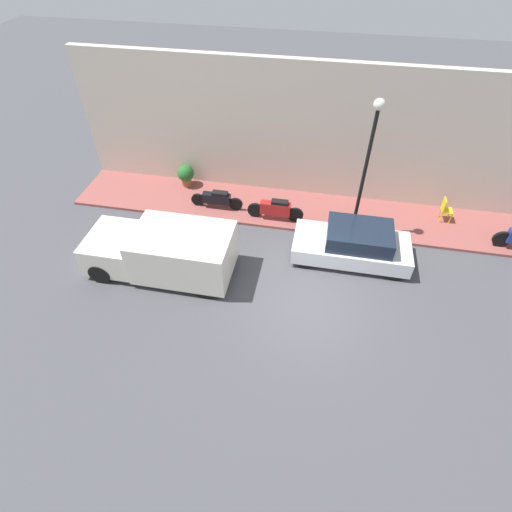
% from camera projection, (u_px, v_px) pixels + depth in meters
% --- Properties ---
extents(ground_plane, '(60.00, 60.00, 0.00)m').
position_uv_depth(ground_plane, '(305.00, 303.00, 12.28)').
color(ground_plane, '#47474C').
extents(sidewalk, '(2.48, 19.18, 0.11)m').
position_uv_depth(sidewalk, '(317.00, 212.00, 15.52)').
color(sidewalk, '#934C47').
rests_on(sidewalk, ground_plane).
extents(building_facade, '(0.30, 19.18, 5.20)m').
position_uv_depth(building_facade, '(327.00, 135.00, 14.75)').
color(building_facade, beige).
rests_on(building_facade, ground_plane).
extents(parked_car, '(1.72, 3.86, 1.32)m').
position_uv_depth(parked_car, '(353.00, 244.00, 13.31)').
color(parked_car, silver).
rests_on(parked_car, ground_plane).
extents(delivery_van, '(2.01, 4.71, 1.65)m').
position_uv_depth(delivery_van, '(162.00, 251.00, 12.74)').
color(delivery_van, silver).
rests_on(delivery_van, ground_plane).
extents(motorcycle_black, '(0.30, 2.04, 0.73)m').
position_uv_depth(motorcycle_black, '(217.00, 199.00, 15.39)').
color(motorcycle_black, black).
rests_on(motorcycle_black, sidewalk).
extents(motorcycle_red, '(0.30, 2.11, 0.84)m').
position_uv_depth(motorcycle_red, '(276.00, 209.00, 14.83)').
color(motorcycle_red, '#B21E1E').
rests_on(motorcycle_red, sidewalk).
extents(streetlamp, '(0.34, 0.34, 4.89)m').
position_uv_depth(streetlamp, '(369.00, 152.00, 12.39)').
color(streetlamp, black).
rests_on(streetlamp, sidewalk).
extents(potted_plant, '(0.68, 0.68, 0.92)m').
position_uv_depth(potted_plant, '(186.00, 174.00, 16.43)').
color(potted_plant, brown).
rests_on(potted_plant, sidewalk).
extents(cafe_chair, '(0.40, 0.40, 0.92)m').
position_uv_depth(cafe_chair, '(445.00, 209.00, 14.75)').
color(cafe_chair, yellow).
rests_on(cafe_chair, sidewalk).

